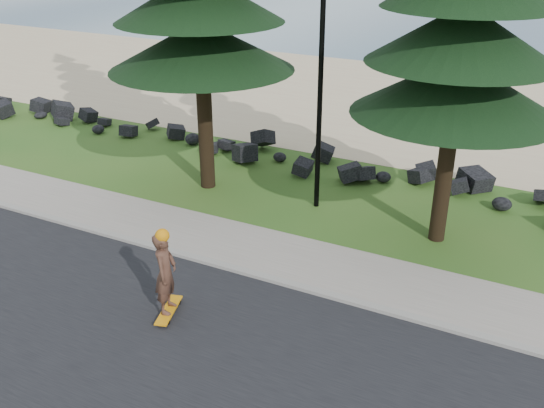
# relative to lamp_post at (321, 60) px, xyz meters

# --- Properties ---
(ground) EXTENTS (160.00, 160.00, 0.00)m
(ground) POSITION_rel_lamp_post_xyz_m (0.00, -3.20, -4.13)
(ground) COLOR #2D5B1C
(ground) RESTS_ON ground
(road) EXTENTS (160.00, 7.00, 0.02)m
(road) POSITION_rel_lamp_post_xyz_m (0.00, -7.70, -4.12)
(road) COLOR black
(road) RESTS_ON ground
(kerb) EXTENTS (160.00, 0.20, 0.10)m
(kerb) POSITION_rel_lamp_post_xyz_m (0.00, -4.10, -4.08)
(kerb) COLOR gray
(kerb) RESTS_ON ground
(sidewalk) EXTENTS (160.00, 2.00, 0.08)m
(sidewalk) POSITION_rel_lamp_post_xyz_m (0.00, -3.00, -4.09)
(sidewalk) COLOR gray
(sidewalk) RESTS_ON ground
(beach_sand) EXTENTS (160.00, 15.00, 0.01)m
(beach_sand) POSITION_rel_lamp_post_xyz_m (0.00, 11.30, -4.13)
(beach_sand) COLOR tan
(beach_sand) RESTS_ON ground
(ocean) EXTENTS (160.00, 58.00, 0.01)m
(ocean) POSITION_rel_lamp_post_xyz_m (0.00, 47.80, -4.13)
(ocean) COLOR #3E5F77
(ocean) RESTS_ON ground
(seawall_boulders) EXTENTS (60.00, 2.40, 1.10)m
(seawall_boulders) POSITION_rel_lamp_post_xyz_m (0.00, 2.40, -4.13)
(seawall_boulders) COLOR black
(seawall_boulders) RESTS_ON ground
(lamp_post) EXTENTS (0.25, 0.14, 8.14)m
(lamp_post) POSITION_rel_lamp_post_xyz_m (0.00, 0.00, 0.00)
(lamp_post) COLOR black
(lamp_post) RESTS_ON ground
(skateboarder) EXTENTS (0.59, 1.09, 1.97)m
(skateboarder) POSITION_rel_lamp_post_xyz_m (-0.67, -6.18, -3.14)
(skateboarder) COLOR orange
(skateboarder) RESTS_ON ground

